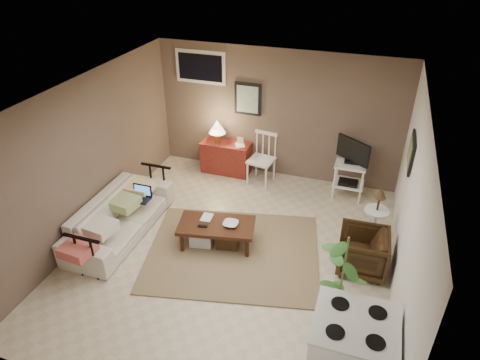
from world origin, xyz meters
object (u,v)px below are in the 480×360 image
(side_table, at_px, (377,209))
(stove, at_px, (350,358))
(red_console, at_px, (225,154))
(coffee_table, at_px, (216,233))
(armchair, at_px, (363,250))
(sofa, at_px, (119,211))
(tv_stand, at_px, (351,168))
(potted_plant, at_px, (341,286))
(spindle_chair, at_px, (262,160))

(side_table, xyz_separation_m, stove, (-0.11, -2.60, -0.08))
(red_console, xyz_separation_m, side_table, (2.85, -1.32, 0.23))
(coffee_table, relative_size, armchair, 1.79)
(sofa, relative_size, tv_stand, 1.87)
(coffee_table, bearing_deg, armchair, 4.67)
(sofa, bearing_deg, side_table, -74.87)
(sofa, distance_m, red_console, 2.49)
(red_console, height_order, potted_plant, potted_plant)
(coffee_table, relative_size, spindle_chair, 1.25)
(sofa, height_order, potted_plant, potted_plant)
(stove, bearing_deg, armchair, 90.25)
(sofa, xyz_separation_m, red_console, (0.88, 2.33, -0.03))
(sofa, relative_size, stove, 2.00)
(sofa, distance_m, tv_stand, 3.90)
(stove, bearing_deg, side_table, 87.61)
(spindle_chair, bearing_deg, sofa, -127.05)
(side_table, xyz_separation_m, armchair, (-0.12, -0.67, -0.26))
(red_console, distance_m, potted_plant, 4.16)
(armchair, height_order, stove, stove)
(spindle_chair, distance_m, potted_plant, 3.60)
(sofa, bearing_deg, armchair, -84.60)
(potted_plant, bearing_deg, stove, -72.90)
(sofa, height_order, armchair, sofa)
(tv_stand, xyz_separation_m, stove, (0.40, -3.76, -0.07))
(tv_stand, relative_size, armchair, 1.65)
(red_console, height_order, armchair, red_console)
(side_table, distance_m, stove, 2.60)
(red_console, bearing_deg, armchair, -35.95)
(potted_plant, bearing_deg, spindle_chair, 119.79)
(coffee_table, bearing_deg, side_table, 20.79)
(sofa, bearing_deg, tv_stand, -56.13)
(coffee_table, height_order, stove, stove)
(tv_stand, bearing_deg, coffee_table, -130.51)
(sofa, xyz_separation_m, potted_plant, (3.43, -0.93, 0.39))
(sofa, bearing_deg, potted_plant, -105.23)
(armchair, bearing_deg, red_console, -128.24)
(tv_stand, height_order, armchair, tv_stand)
(potted_plant, bearing_deg, side_table, 80.94)
(spindle_chair, distance_m, side_table, 2.40)
(coffee_table, relative_size, sofa, 0.58)
(red_console, bearing_deg, spindle_chair, -10.96)
(red_console, relative_size, armchair, 1.60)
(sofa, xyz_separation_m, spindle_chair, (1.64, 2.18, 0.05))
(red_console, height_order, stove, red_console)
(stove, bearing_deg, coffee_table, 140.11)
(red_console, relative_size, stove, 1.04)
(spindle_chair, xyz_separation_m, tv_stand, (1.59, -0.01, 0.14))
(coffee_table, xyz_separation_m, armchair, (2.09, 0.17, 0.10))
(spindle_chair, bearing_deg, stove, -62.24)
(red_console, distance_m, side_table, 3.15)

